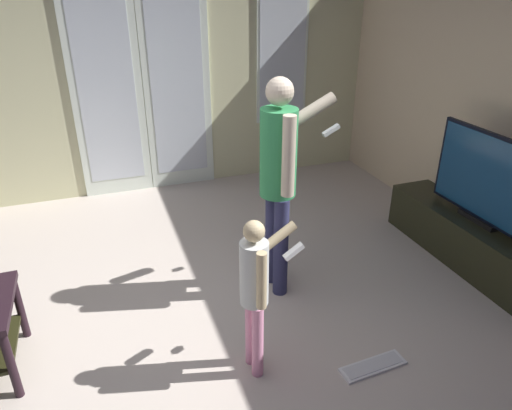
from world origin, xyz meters
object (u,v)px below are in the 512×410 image
(flat_screen_tv, at_px, (487,179))
(loose_keyboard, at_px, (373,366))
(tv_stand, at_px, (472,243))
(person_adult, at_px, (280,170))
(person_child, at_px, (256,285))

(flat_screen_tv, xyz_separation_m, loose_keyboard, (-1.44, -0.77, -0.78))
(tv_stand, height_order, person_adult, person_adult)
(tv_stand, height_order, flat_screen_tv, flat_screen_tv)
(person_child, distance_m, loose_keyboard, 0.97)
(person_child, bearing_deg, tv_stand, 13.34)
(tv_stand, distance_m, person_child, 2.24)
(person_child, height_order, loose_keyboard, person_child)
(person_adult, xyz_separation_m, person_child, (-0.46, -0.77, -0.36))
(flat_screen_tv, relative_size, person_child, 1.02)
(person_adult, bearing_deg, person_child, -120.85)
(flat_screen_tv, bearing_deg, person_adult, 171.26)
(flat_screen_tv, xyz_separation_m, person_adult, (-1.68, 0.26, 0.21))
(person_child, bearing_deg, person_adult, 59.15)
(tv_stand, relative_size, person_adult, 1.07)
(person_adult, distance_m, loose_keyboard, 1.44)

